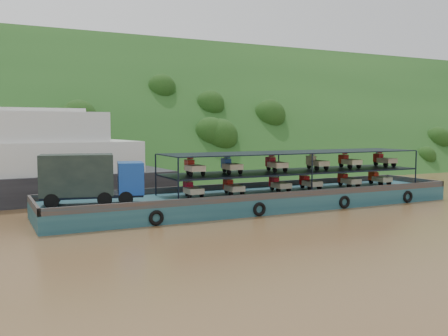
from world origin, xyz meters
name	(u,v)px	position (x,y,z in m)	size (l,w,h in m)	color
ground	(263,209)	(0.00, 0.00, 0.00)	(160.00, 160.00, 0.00)	brown
hillside	(136,173)	(0.00, 36.00, 0.00)	(140.00, 28.00, 28.00)	#153914
cargo_barge	(244,194)	(-1.24, 0.82, 1.18)	(35.00, 7.18, 4.75)	#143C48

